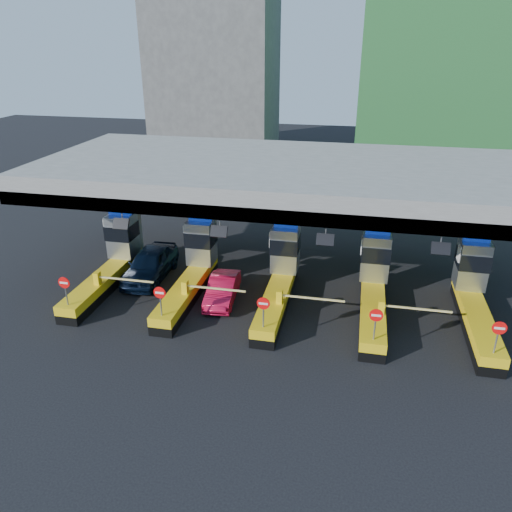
# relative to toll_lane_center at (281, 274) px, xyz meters

# --- Properties ---
(ground) EXTENTS (120.00, 120.00, 0.00)m
(ground) POSITION_rel_toll_lane_center_xyz_m (-0.00, -0.28, -1.40)
(ground) COLOR black
(ground) RESTS_ON ground
(toll_canopy) EXTENTS (28.00, 12.09, 7.00)m
(toll_canopy) POSITION_rel_toll_lane_center_xyz_m (-0.00, 2.59, 4.74)
(toll_canopy) COLOR slate
(toll_canopy) RESTS_ON ground
(toll_lane_far_left) EXTENTS (4.43, 8.00, 4.16)m
(toll_lane_far_left) POSITION_rel_toll_lane_center_xyz_m (-10.00, 0.00, 0.00)
(toll_lane_far_left) COLOR black
(toll_lane_far_left) RESTS_ON ground
(toll_lane_left) EXTENTS (4.43, 8.00, 4.16)m
(toll_lane_left) POSITION_rel_toll_lane_center_xyz_m (-5.00, 0.00, 0.00)
(toll_lane_left) COLOR black
(toll_lane_left) RESTS_ON ground
(toll_lane_center) EXTENTS (4.43, 8.00, 4.16)m
(toll_lane_center) POSITION_rel_toll_lane_center_xyz_m (0.00, 0.00, 0.00)
(toll_lane_center) COLOR black
(toll_lane_center) RESTS_ON ground
(toll_lane_right) EXTENTS (4.43, 8.00, 4.16)m
(toll_lane_right) POSITION_rel_toll_lane_center_xyz_m (5.00, 0.00, 0.00)
(toll_lane_right) COLOR black
(toll_lane_right) RESTS_ON ground
(toll_lane_far_right) EXTENTS (4.43, 8.00, 4.16)m
(toll_lane_far_right) POSITION_rel_toll_lane_center_xyz_m (10.00, 0.00, 0.00)
(toll_lane_far_right) COLOR black
(toll_lane_far_right) RESTS_ON ground
(bg_building_scaffold) EXTENTS (18.00, 12.00, 28.00)m
(bg_building_scaffold) POSITION_rel_toll_lane_center_xyz_m (12.00, 31.72, 12.60)
(bg_building_scaffold) COLOR #1E5926
(bg_building_scaffold) RESTS_ON ground
(bg_building_concrete) EXTENTS (14.00, 10.00, 18.00)m
(bg_building_concrete) POSITION_rel_toll_lane_center_xyz_m (-14.00, 35.72, 7.60)
(bg_building_concrete) COLOR #4C4C49
(bg_building_concrete) RESTS_ON ground
(van) EXTENTS (2.33, 5.43, 1.83)m
(van) POSITION_rel_toll_lane_center_xyz_m (-8.00, 0.74, -0.48)
(van) COLOR black
(van) RESTS_ON ground
(red_car) EXTENTS (1.76, 4.20, 1.35)m
(red_car) POSITION_rel_toll_lane_center_xyz_m (-3.03, -1.08, -0.72)
(red_car) COLOR red
(red_car) RESTS_ON ground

